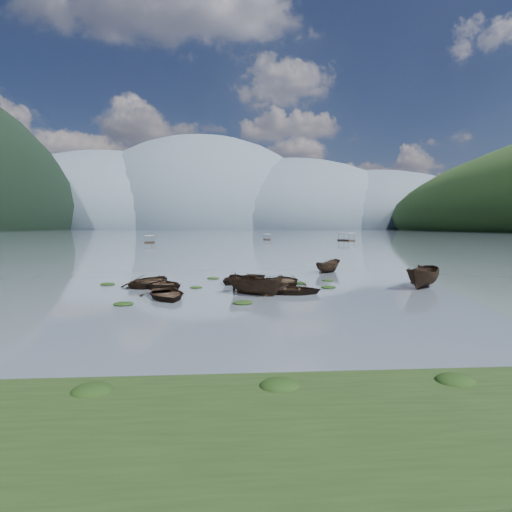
{
  "coord_description": "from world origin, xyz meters",
  "views": [
    {
      "loc": [
        -2.36,
        -22.56,
        4.54
      ],
      "look_at": [
        0.0,
        12.0,
        2.0
      ],
      "focal_mm": 28.0,
      "sensor_mm": 36.0,
      "label": 1
    }
  ],
  "objects": [
    {
      "name": "weed_clump_1",
      "position": [
        -4.81,
        7.05,
        0.0
      ],
      "size": [
        0.92,
        0.74,
        0.2
      ],
      "primitive_type": "ellipsoid",
      "color": "black",
      "rests_on": "ground"
    },
    {
      "name": "weed_clump_0",
      "position": [
        -8.49,
        0.81,
        0.0
      ],
      "size": [
        1.15,
        0.94,
        0.25
      ],
      "primitive_type": "ellipsoid",
      "color": "black",
      "rests_on": "ground"
    },
    {
      "name": "rowboat_6",
      "position": [
        -7.64,
        7.3,
        0.0
      ],
      "size": [
        5.82,
        5.62,
        0.98
      ],
      "primitive_type": "imported",
      "rotation": [
        0.0,
        0.0,
        0.89
      ],
      "color": "black",
      "rests_on": "ground"
    },
    {
      "name": "haze_mtn_a",
      "position": [
        -260.0,
        900.0,
        0.0
      ],
      "size": [
        520.0,
        520.0,
        280.0
      ],
      "primitive_type": "ellipsoid",
      "color": "#475666",
      "rests_on": "ground"
    },
    {
      "name": "weed_clump_6",
      "position": [
        -3.75,
        12.19,
        0.0
      ],
      "size": [
        1.06,
        0.88,
        0.22
      ],
      "primitive_type": "ellipsoid",
      "color": "black",
      "rests_on": "ground"
    },
    {
      "name": "haze_mtn_c",
      "position": [
        140.0,
        900.0,
        0.0
      ],
      "size": [
        520.0,
        520.0,
        260.0
      ],
      "primitive_type": "ellipsoid",
      "color": "#475666",
      "rests_on": "ground"
    },
    {
      "name": "rowboat_1",
      "position": [
        -8.41,
        8.87,
        0.0
      ],
      "size": [
        4.64,
        5.66,
        1.02
      ],
      "primitive_type": "imported",
      "rotation": [
        0.0,
        0.0,
        2.89
      ],
      "color": "black",
      "rests_on": "ground"
    },
    {
      "name": "rowboat_3",
      "position": [
        2.16,
        9.02,
        0.0
      ],
      "size": [
        3.09,
        4.31,
        0.89
      ],
      "primitive_type": "imported",
      "rotation": [
        0.0,
        0.0,
        3.15
      ],
      "color": "black",
      "rests_on": "ground"
    },
    {
      "name": "near_shore",
      "position": [
        0.0,
        -14.0,
        0.0
      ],
      "size": [
        60.0,
        6.0,
        0.5
      ],
      "primitive_type": "cube",
      "color": "black",
      "rests_on": "ground"
    },
    {
      "name": "weed_clump_7",
      "position": [
        5.94,
        10.15,
        0.0
      ],
      "size": [
        1.0,
        0.8,
        0.22
      ],
      "primitive_type": "ellipsoid",
      "color": "black",
      "rests_on": "ground"
    },
    {
      "name": "weed_clump_5",
      "position": [
        -11.86,
        9.11,
        0.0
      ],
      "size": [
        1.12,
        0.91,
        0.24
      ],
      "primitive_type": "ellipsoid",
      "color": "black",
      "rests_on": "ground"
    },
    {
      "name": "pontoon_centre",
      "position": [
        10.94,
        116.08,
        0.0
      ],
      "size": [
        2.16,
        5.12,
        1.96
      ],
      "primitive_type": null,
      "rotation": [
        0.0,
        0.0,
        0.01
      ],
      "color": "black",
      "rests_on": "ground"
    },
    {
      "name": "pontoon_right",
      "position": [
        35.91,
        105.27,
        0.0
      ],
      "size": [
        4.57,
        6.87,
        2.44
      ],
      "primitive_type": null,
      "rotation": [
        0.0,
        0.0,
        0.33
      ],
      "color": "black",
      "rests_on": "ground"
    },
    {
      "name": "pontoon_left",
      "position": [
        -24.81,
        92.37,
        0.0
      ],
      "size": [
        2.34,
        5.27,
        1.99
      ],
      "primitive_type": null,
      "rotation": [
        0.0,
        0.0,
        0.03
      ],
      "color": "black",
      "rests_on": "ground"
    },
    {
      "name": "weed_clump_4",
      "position": [
        5.03,
        6.44,
        0.0
      ],
      "size": [
        1.13,
        0.89,
        0.23
      ],
      "primitive_type": "ellipsoid",
      "color": "black",
      "rests_on": "ground"
    },
    {
      "name": "rowboat_2",
      "position": [
        -0.6,
        3.84,
        0.0
      ],
      "size": [
        4.32,
        3.72,
        1.62
      ],
      "primitive_type": "imported",
      "rotation": [
        0.0,
        0.0,
        0.95
      ],
      "color": "black",
      "rests_on": "ground"
    },
    {
      "name": "haze_mtn_d",
      "position": [
        320.0,
        900.0,
        0.0
      ],
      "size": [
        520.0,
        520.0,
        220.0
      ],
      "primitive_type": "ellipsoid",
      "color": "#475666",
      "rests_on": "ground"
    },
    {
      "name": "weed_clump_3",
      "position": [
        3.28,
        8.59,
        0.0
      ],
      "size": [
        1.03,
        0.87,
        0.23
      ],
      "primitive_type": "ellipsoid",
      "color": "black",
      "rests_on": "ground"
    },
    {
      "name": "rowboat_5",
      "position": [
        12.14,
        6.07,
        0.0
      ],
      "size": [
        4.63,
        4.91,
        1.9
      ],
      "primitive_type": "imported",
      "rotation": [
        0.0,
        0.0,
        -0.72
      ],
      "color": "black",
      "rests_on": "ground"
    },
    {
      "name": "rowboat_0",
      "position": [
        -6.36,
        2.93,
        0.0
      ],
      "size": [
        4.36,
        5.11,
        0.9
      ],
      "primitive_type": "imported",
      "rotation": [
        0.0,
        0.0,
        0.34
      ],
      "color": "black",
      "rests_on": "ground"
    },
    {
      "name": "rowboat_7",
      "position": [
        -1.35,
        9.72,
        0.0
      ],
      "size": [
        5.83,
        6.02,
        1.02
      ],
      "primitive_type": "imported",
      "rotation": [
        0.0,
        0.0,
        5.6
      ],
      "color": "black",
      "rests_on": "ground"
    },
    {
      "name": "ground_plane",
      "position": [
        0.0,
        0.0,
        0.0
      ],
      "size": [
        2400.0,
        2400.0,
        0.0
      ],
      "primitive_type": "plane",
      "color": "#535C67"
    },
    {
      "name": "weed_clump_2",
      "position": [
        -1.55,
        0.7,
        0.0
      ],
      "size": [
        1.19,
        0.95,
        0.26
      ],
      "primitive_type": "ellipsoid",
      "color": "black",
      "rests_on": "ground"
    },
    {
      "name": "rowboat_4",
      "position": [
        1.66,
        4.15,
        0.0
      ],
      "size": [
        5.1,
        4.16,
        0.93
      ],
      "primitive_type": "imported",
      "rotation": [
        0.0,
        0.0,
        1.33
      ],
      "color": "black",
      "rests_on": "ground"
    },
    {
      "name": "rowboat_8",
      "position": [
        7.48,
        16.33,
        0.0
      ],
      "size": [
        3.69,
        3.78,
        1.48
      ],
      "primitive_type": "imported",
      "rotation": [
        0.0,
        0.0,
        2.38
      ],
      "color": "black",
      "rests_on": "ground"
    },
    {
      "name": "haze_mtn_b",
      "position": [
        -60.0,
        900.0,
        0.0
      ],
      "size": [
        520.0,
        520.0,
        340.0
      ],
      "primitive_type": "ellipsoid",
      "color": "#475666",
      "rests_on": "ground"
    }
  ]
}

